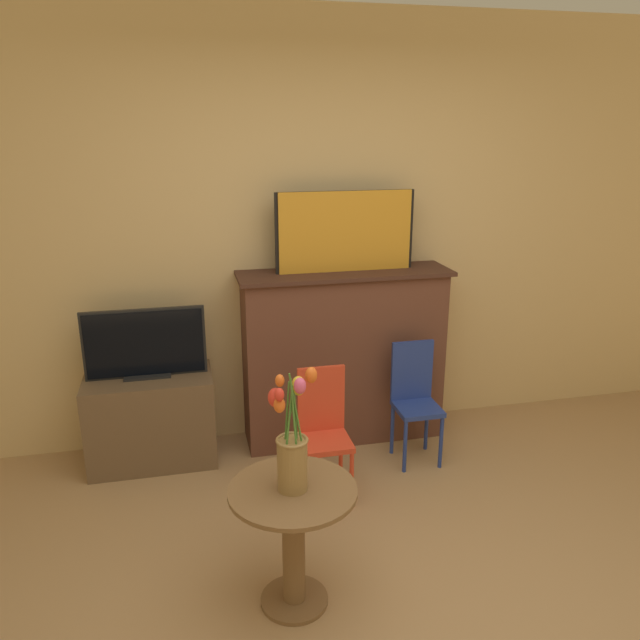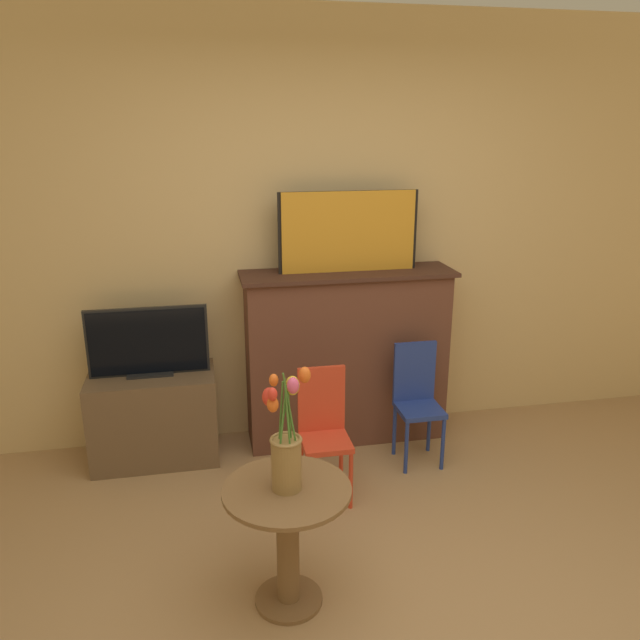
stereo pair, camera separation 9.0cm
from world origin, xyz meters
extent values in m
cube|color=tan|center=(0.00, 2.13, 1.35)|extent=(8.00, 0.06, 2.70)
cube|color=brown|center=(0.15, 1.93, 0.57)|extent=(1.29, 0.35, 1.14)
cube|color=#43271C|center=(0.15, 1.92, 1.13)|extent=(1.35, 0.39, 0.02)
cube|color=black|center=(0.16, 1.94, 1.39)|extent=(0.88, 0.02, 0.50)
cube|color=orange|center=(0.16, 1.93, 1.39)|extent=(0.84, 0.02, 0.50)
cube|color=brown|center=(-1.09, 1.87, 0.28)|extent=(0.76, 0.43, 0.57)
cube|color=black|center=(-1.09, 1.87, 0.57)|extent=(0.27, 0.12, 0.01)
cube|color=black|center=(-1.09, 1.88, 0.78)|extent=(0.71, 0.02, 0.42)
cube|color=black|center=(-1.09, 1.87, 0.78)|extent=(0.68, 0.02, 0.39)
cylinder|color=red|center=(-0.25, 1.10, 0.17)|extent=(0.02, 0.02, 0.34)
cylinder|color=red|center=(-0.02, 1.10, 0.17)|extent=(0.02, 0.02, 0.34)
cylinder|color=red|center=(-0.25, 1.33, 0.17)|extent=(0.02, 0.02, 0.34)
cylinder|color=red|center=(-0.02, 1.33, 0.17)|extent=(0.02, 0.02, 0.34)
cube|color=red|center=(-0.14, 1.21, 0.36)|extent=(0.27, 0.27, 0.03)
cube|color=red|center=(-0.14, 1.33, 0.56)|extent=(0.27, 0.02, 0.38)
cylinder|color=navy|center=(0.39, 1.38, 0.17)|extent=(0.02, 0.02, 0.34)
cylinder|color=navy|center=(0.63, 1.38, 0.17)|extent=(0.02, 0.02, 0.34)
cylinder|color=navy|center=(0.39, 1.61, 0.17)|extent=(0.02, 0.02, 0.34)
cylinder|color=navy|center=(0.63, 1.61, 0.17)|extent=(0.02, 0.02, 0.34)
cube|color=navy|center=(0.51, 1.49, 0.36)|extent=(0.27, 0.27, 0.03)
cube|color=navy|center=(0.51, 1.62, 0.56)|extent=(0.27, 0.02, 0.38)
cylinder|color=brown|center=(-0.46, 0.47, 0.01)|extent=(0.30, 0.30, 0.02)
cylinder|color=brown|center=(-0.46, 0.47, 0.28)|extent=(0.10, 0.10, 0.55)
cylinder|color=brown|center=(-0.46, 0.47, 0.56)|extent=(0.54, 0.54, 0.02)
cylinder|color=olive|center=(-0.46, 0.47, 0.69)|extent=(0.13, 0.13, 0.23)
torus|color=olive|center=(-0.46, 0.47, 0.80)|extent=(0.13, 0.13, 0.02)
cylinder|color=#477A2D|center=(-0.47, 0.45, 0.85)|extent=(0.05, 0.04, 0.26)
ellipsoid|color=orange|center=(-0.51, 0.42, 0.98)|extent=(0.05, 0.05, 0.06)
cylinder|color=#477A2D|center=(-0.48, 0.48, 0.89)|extent=(0.03, 0.02, 0.33)
ellipsoid|color=orange|center=(-0.50, 0.49, 1.05)|extent=(0.04, 0.04, 0.05)
cylinder|color=#477A2D|center=(-0.47, 0.45, 0.88)|extent=(0.05, 0.05, 0.32)
ellipsoid|color=red|center=(-0.51, 0.41, 1.03)|extent=(0.04, 0.04, 0.05)
cylinder|color=#477A2D|center=(-0.45, 0.44, 0.90)|extent=(0.02, 0.06, 0.35)
ellipsoid|color=#E0517A|center=(-0.44, 0.40, 1.07)|extent=(0.05, 0.05, 0.07)
cylinder|color=#477A2D|center=(-0.44, 0.46, 0.91)|extent=(0.06, 0.03, 0.37)
ellipsoid|color=orange|center=(-0.38, 0.44, 1.09)|extent=(0.05, 0.05, 0.07)
cylinder|color=#477A2D|center=(-0.44, 0.48, 0.87)|extent=(0.02, 0.02, 0.31)
ellipsoid|color=gold|center=(-0.42, 0.48, 1.03)|extent=(0.06, 0.06, 0.08)
cylinder|color=#477A2D|center=(-0.47, 0.48, 0.85)|extent=(0.05, 0.05, 0.25)
ellipsoid|color=red|center=(-0.51, 0.52, 0.97)|extent=(0.06, 0.06, 0.08)
camera|label=1|loc=(-0.85, -1.76, 2.03)|focal=35.00mm
camera|label=2|loc=(-0.76, -1.78, 2.03)|focal=35.00mm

